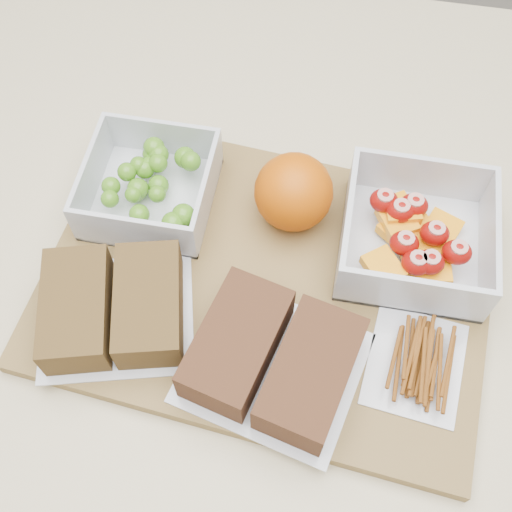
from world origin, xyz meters
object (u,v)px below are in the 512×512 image
(sandwich_bag_left, at_px, (113,307))
(sandwich_bag_center, at_px, (273,359))
(grape_container, at_px, (152,185))
(pretzel_bag, at_px, (417,360))
(cutting_board, at_px, (267,282))
(fruit_container, at_px, (415,237))
(orange, at_px, (294,192))

(sandwich_bag_left, relative_size, sandwich_bag_center, 0.95)
(sandwich_bag_left, xyz_separation_m, sandwich_bag_center, (0.15, -0.02, 0.00))
(grape_container, bearing_deg, sandwich_bag_center, -46.84)
(sandwich_bag_left, relative_size, pretzel_bag, 1.52)
(cutting_board, distance_m, fruit_container, 0.15)
(grape_container, bearing_deg, cutting_board, -29.14)
(grape_container, height_order, orange, orange)
(orange, distance_m, pretzel_bag, 0.19)
(sandwich_bag_center, bearing_deg, sandwich_bag_left, 171.15)
(fruit_container, distance_m, sandwich_bag_center, 0.18)
(grape_container, height_order, sandwich_bag_center, grape_container)
(cutting_board, relative_size, sandwich_bag_left, 2.53)
(orange, distance_m, sandwich_bag_center, 0.17)
(orange, distance_m, sandwich_bag_left, 0.20)
(fruit_container, bearing_deg, sandwich_bag_center, -127.87)
(orange, bearing_deg, cutting_board, -99.07)
(grape_container, distance_m, pretzel_bag, 0.31)
(grape_container, height_order, fruit_container, fruit_container)
(orange, xyz_separation_m, pretzel_bag, (0.13, -0.14, -0.03))
(cutting_board, height_order, fruit_container, fruit_container)
(cutting_board, relative_size, orange, 5.46)
(orange, xyz_separation_m, sandwich_bag_center, (0.01, -0.16, -0.02))
(fruit_container, relative_size, sandwich_bag_center, 0.79)
(cutting_board, distance_m, orange, 0.09)
(fruit_container, distance_m, pretzel_bag, 0.12)
(grape_container, bearing_deg, orange, 1.96)
(fruit_container, relative_size, orange, 1.81)
(cutting_board, xyz_separation_m, sandwich_bag_center, (0.02, -0.09, 0.03))
(fruit_container, distance_m, sandwich_bag_left, 0.29)
(orange, xyz_separation_m, sandwich_bag_left, (-0.14, -0.14, -0.02))
(cutting_board, height_order, grape_container, grape_container)
(orange, bearing_deg, sandwich_bag_left, -135.11)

